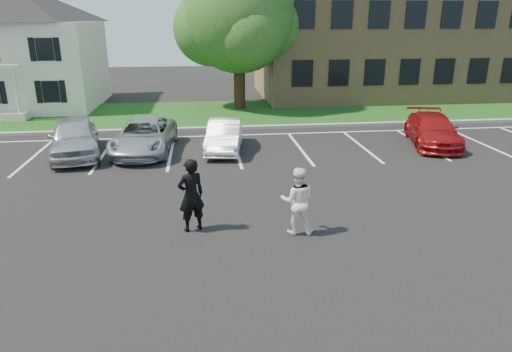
{
  "coord_description": "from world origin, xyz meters",
  "views": [
    {
      "loc": [
        -1.44,
        -10.93,
        5.43
      ],
      "look_at": [
        0.0,
        1.0,
        1.25
      ],
      "focal_mm": 32.0,
      "sensor_mm": 36.0,
      "label": 1
    }
  ],
  "objects": [
    {
      "name": "tree",
      "position": [
        1.05,
        17.6,
        5.35
      ],
      "size": [
        7.8,
        7.2,
        8.8
      ],
      "color": "black",
      "rests_on": "ground"
    },
    {
      "name": "ground_plane",
      "position": [
        0.0,
        0.0,
        0.0
      ],
      "size": [
        90.0,
        90.0,
        0.0
      ],
      "primitive_type": "plane",
      "color": "black",
      "rests_on": "ground"
    },
    {
      "name": "man_white_shirt",
      "position": [
        0.95,
        -0.12,
        0.91
      ],
      "size": [
        0.99,
        0.83,
        1.82
      ],
      "primitive_type": "imported",
      "rotation": [
        0.0,
        0.0,
        2.98
      ],
      "color": "white",
      "rests_on": "ground"
    },
    {
      "name": "car_red_compact",
      "position": [
        8.82,
        7.94,
        0.67
      ],
      "size": [
        2.96,
        4.94,
        1.34
      ],
      "primitive_type": "imported",
      "rotation": [
        0.0,
        0.0,
        -0.25
      ],
      "color": "maroon",
      "rests_on": "ground"
    },
    {
      "name": "stall_lines",
      "position": [
        1.4,
        8.95,
        0.01
      ],
      "size": [
        34.0,
        5.36,
        0.01
      ],
      "color": "silver",
      "rests_on": "ground"
    },
    {
      "name": "car_white_sedan",
      "position": [
        -0.5,
        8.11,
        0.64
      ],
      "size": [
        1.89,
        4.07,
        1.29
      ],
      "primitive_type": "imported",
      "rotation": [
        0.0,
        0.0,
        -0.14
      ],
      "color": "white",
      "rests_on": "ground"
    },
    {
      "name": "grass_strip",
      "position": [
        0.0,
        16.0,
        0.04
      ],
      "size": [
        44.0,
        8.0,
        0.08
      ],
      "primitive_type": "cube",
      "color": "#12470D",
      "rests_on": "ground"
    },
    {
      "name": "curb",
      "position": [
        0.0,
        12.0,
        0.07
      ],
      "size": [
        40.0,
        0.3,
        0.15
      ],
      "primitive_type": "cube",
      "color": "gray",
      "rests_on": "ground"
    },
    {
      "name": "car_silver_west",
      "position": [
        -6.67,
        8.05,
        0.79
      ],
      "size": [
        2.81,
        4.95,
        1.59
      ],
      "primitive_type": "imported",
      "rotation": [
        0.0,
        0.0,
        0.21
      ],
      "color": "silver",
      "rests_on": "ground"
    },
    {
      "name": "office_building",
      "position": [
        14.0,
        21.99,
        4.16
      ],
      "size": [
        22.4,
        10.4,
        8.3
      ],
      "color": "#A18055",
      "rests_on": "ground"
    },
    {
      "name": "house",
      "position": [
        -13.0,
        19.97,
        3.83
      ],
      "size": [
        10.3,
        9.22,
        7.6
      ],
      "color": "beige",
      "rests_on": "ground"
    },
    {
      "name": "man_black_suit",
      "position": [
        -1.8,
        0.38,
        1.0
      ],
      "size": [
        0.86,
        0.73,
        2.01
      ],
      "primitive_type": "imported",
      "rotation": [
        0.0,
        0.0,
        3.55
      ],
      "color": "black",
      "rests_on": "ground"
    },
    {
      "name": "car_silver_minivan",
      "position": [
        -3.89,
        8.3,
        0.68
      ],
      "size": [
        2.67,
        5.09,
        1.37
      ],
      "primitive_type": "imported",
      "rotation": [
        0.0,
        0.0,
        -0.08
      ],
      "color": "#ACAFB4",
      "rests_on": "ground"
    }
  ]
}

